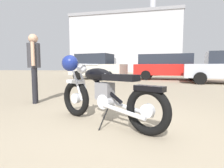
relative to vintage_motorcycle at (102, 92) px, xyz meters
The scene contains 8 objects.
ground_plane 0.63m from the vintage_motorcycle, 19.28° to the right, with size 80.00×80.00×0.00m, color gray.
vintage_motorcycle is the anchor object (origin of this frame).
bystander 2.45m from the vintage_motorcycle, 149.97° to the left, with size 0.30×0.41×1.66m.
blue_hatchback_right 10.65m from the vintage_motorcycle, 81.46° to the left, with size 4.80×2.20×1.74m.
pale_sedan_back 14.15m from the vintage_motorcycle, 105.78° to the left, with size 4.36×2.25×1.67m.
white_estate_far 10.21m from the vintage_motorcycle, 108.82° to the left, with size 4.11×2.29×1.78m.
dark_sedan_left 17.39m from the vintage_motorcycle, 83.64° to the left, with size 4.37×2.29×1.67m.
industrial_building 32.80m from the vintage_motorcycle, 98.36° to the left, with size 19.25×9.81×22.87m.
Camera 1 is at (0.42, -2.51, 0.88)m, focal length 29.14 mm.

